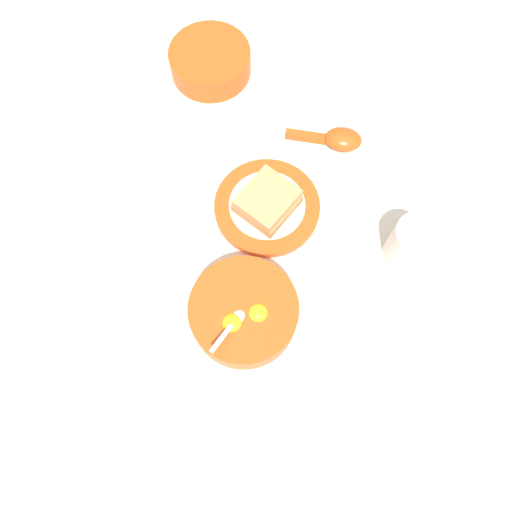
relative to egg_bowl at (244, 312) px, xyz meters
The scene contains 7 objects.
ground_plane 0.29m from the egg_bowl, 149.06° to the right, with size 3.00×3.00×0.00m, color silver.
egg_bowl is the anchor object (origin of this frame).
toast_plate 0.19m from the egg_bowl, 142.76° to the right, with size 0.18×0.18×0.02m.
toast_sandwich 0.19m from the egg_bowl, 142.82° to the right, with size 0.10×0.10×0.04m.
soup_spoon 0.36m from the egg_bowl, 158.76° to the right, with size 0.11×0.13×0.03m.
congee_bowl 0.49m from the egg_bowl, 123.63° to the right, with size 0.15×0.15×0.05m.
drinking_cup 0.28m from the egg_bowl, 160.30° to the left, with size 0.07×0.07×0.09m.
Camera 1 is at (0.36, 0.30, 0.77)m, focal length 35.00 mm.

